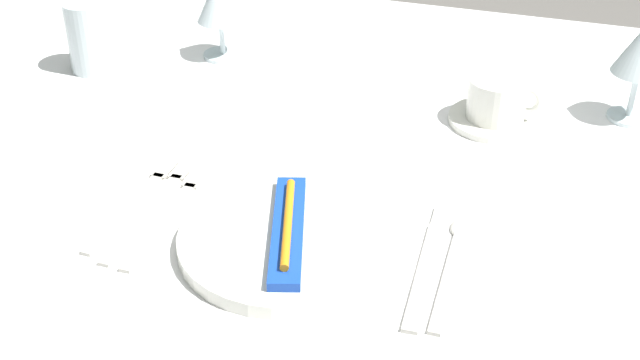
# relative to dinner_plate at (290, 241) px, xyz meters

# --- Properties ---
(dining_table) EXTENTS (1.80, 1.11, 0.74)m
(dining_table) POSITION_rel_dinner_plate_xyz_m (-0.00, 0.27, -0.09)
(dining_table) COLOR white
(dining_table) RESTS_ON ground
(dinner_plate) EXTENTS (0.26, 0.26, 0.02)m
(dinner_plate) POSITION_rel_dinner_plate_xyz_m (0.00, 0.00, 0.00)
(dinner_plate) COLOR white
(dinner_plate) RESTS_ON dining_table
(toothbrush_package) EXTENTS (0.09, 0.21, 0.02)m
(toothbrush_package) POSITION_rel_dinner_plate_xyz_m (0.00, 0.00, 0.02)
(toothbrush_package) COLOR blue
(toothbrush_package) RESTS_ON dinner_plate
(fork_outer) EXTENTS (0.02, 0.22, 0.00)m
(fork_outer) POSITION_rel_dinner_plate_xyz_m (-0.17, 0.02, -0.01)
(fork_outer) COLOR beige
(fork_outer) RESTS_ON dining_table
(fork_inner) EXTENTS (0.02, 0.23, 0.00)m
(fork_inner) POSITION_rel_dinner_plate_xyz_m (-0.19, 0.03, -0.01)
(fork_inner) COLOR beige
(fork_inner) RESTS_ON dining_table
(fork_salad) EXTENTS (0.03, 0.22, 0.00)m
(fork_salad) POSITION_rel_dinner_plate_xyz_m (-0.22, 0.03, -0.01)
(fork_salad) COLOR beige
(fork_salad) RESTS_ON dining_table
(dinner_knife) EXTENTS (0.03, 0.23, 0.00)m
(dinner_knife) POSITION_rel_dinner_plate_xyz_m (0.16, 0.01, -0.01)
(dinner_knife) COLOR beige
(dinner_knife) RESTS_ON dining_table
(spoon_soup) EXTENTS (0.03, 0.21, 0.01)m
(spoon_soup) POSITION_rel_dinner_plate_xyz_m (0.19, 0.03, -0.01)
(spoon_soup) COLOR beige
(spoon_soup) RESTS_ON dining_table
(saucer_left) EXTENTS (0.13, 0.13, 0.01)m
(saucer_left) POSITION_rel_dinner_plate_xyz_m (0.19, 0.38, -0.00)
(saucer_left) COLOR white
(saucer_left) RESTS_ON dining_table
(coffee_cup_left) EXTENTS (0.11, 0.09, 0.06)m
(coffee_cup_left) POSITION_rel_dinner_plate_xyz_m (0.19, 0.38, 0.03)
(coffee_cup_left) COLOR white
(coffee_cup_left) RESTS_ON saucer_left
(wine_glass_right) EXTENTS (0.08, 0.08, 0.15)m
(wine_glass_right) POSITION_rel_dinner_plate_xyz_m (-0.28, 0.47, 0.09)
(wine_glass_right) COLOR silver
(wine_glass_right) RESTS_ON dining_table
(drink_tumbler) EXTENTS (0.07, 0.07, 0.12)m
(drink_tumbler) POSITION_rel_dinner_plate_xyz_m (-0.47, 0.36, 0.04)
(drink_tumbler) COLOR silver
(drink_tumbler) RESTS_ON dining_table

